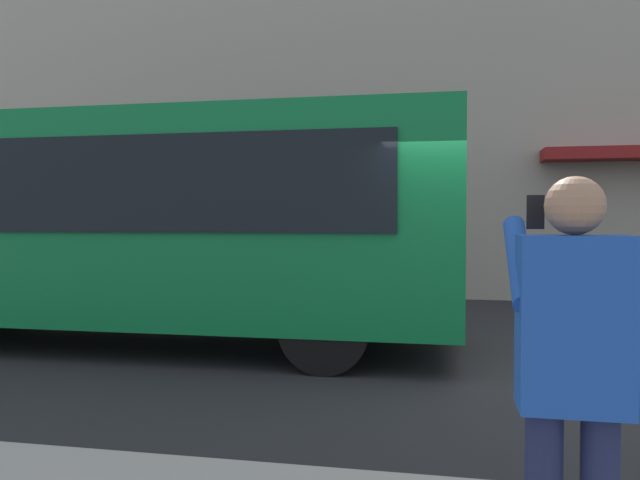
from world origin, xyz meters
TOP-DOWN VIEW (x-y plane):
  - ground_plane at (0.00, 0.00)m, footprint 60.00×60.00m
  - building_facade_far at (-0.02, -6.80)m, footprint 28.00×1.55m
  - red_bus at (4.91, -0.52)m, footprint 9.05×2.54m
  - pedestrian_photographer at (0.11, 4.81)m, footprint 0.53×0.52m

SIDE VIEW (x-z plane):
  - ground_plane at x=0.00m, z-range 0.00..0.00m
  - pedestrian_photographer at x=0.11m, z-range 0.29..1.99m
  - red_bus at x=4.91m, z-range 0.14..3.22m
  - building_facade_far at x=-0.02m, z-range -0.01..11.99m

